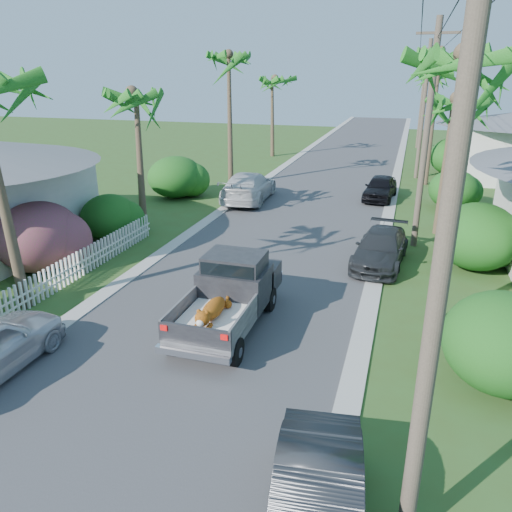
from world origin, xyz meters
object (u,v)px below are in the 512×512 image
(utility_pole_a, at_px, (441,275))
(parked_car_rn, at_px, (316,508))
(palm_r_b, at_px, (454,99))
(utility_pole_d, at_px, (422,98))
(palm_l_b, at_px, (134,93))
(pickup_truck, at_px, (232,291))
(parked_car_lf, at_px, (249,187))
(palm_r_d, at_px, (436,74))
(palm_l_d, at_px, (273,78))
(palm_l_c, at_px, (229,56))
(parked_car_rf, at_px, (380,188))
(utility_pole_b, at_px, (426,137))
(parked_car_rm, at_px, (381,249))
(palm_r_a, at_px, (472,56))
(palm_r_c, at_px, (441,52))
(utility_pole_c, at_px, (423,110))

(utility_pole_a, bearing_deg, parked_car_rn, -161.04)
(palm_r_b, height_order, utility_pole_d, utility_pole_d)
(palm_l_b, bearing_deg, pickup_truck, -47.18)
(pickup_truck, distance_m, parked_car_lf, 14.74)
(palm_r_d, bearing_deg, palm_l_d, -155.22)
(palm_l_b, distance_m, palm_l_c, 10.19)
(parked_car_rf, xyz_separation_m, utility_pole_a, (1.99, -22.92, 3.92))
(palm_l_c, bearing_deg, parked_car_lf, -56.70)
(palm_r_d, xyz_separation_m, utility_pole_b, (-0.90, -27.00, -2.14))
(pickup_truck, bearing_deg, palm_l_c, 109.90)
(parked_car_rm, distance_m, palm_l_c, 17.23)
(pickup_truck, xyz_separation_m, parked_car_rm, (3.89, 6.12, -0.37))
(palm_l_d, bearing_deg, palm_r_d, 24.78)
(palm_r_a, height_order, palm_r_c, palm_r_c)
(palm_r_b, relative_size, utility_pole_b, 0.80)
(palm_r_b, height_order, utility_pole_a, utility_pole_a)
(parked_car_rf, bearing_deg, parked_car_rm, -81.17)
(utility_pole_a, bearing_deg, utility_pole_b, 90.00)
(parked_car_lf, xyz_separation_m, palm_r_b, (10.20, -3.35, 5.13))
(pickup_truck, height_order, palm_r_d, palm_r_d)
(parked_car_rm, bearing_deg, palm_r_a, -60.73)
(palm_r_a, height_order, utility_pole_c, utility_pole_c)
(pickup_truck, relative_size, parked_car_rf, 1.28)
(palm_l_b, bearing_deg, parked_car_rn, -52.71)
(parked_car_lf, distance_m, utility_pole_d, 26.58)
(utility_pole_c, bearing_deg, parked_car_rm, -94.06)
(parked_car_lf, distance_m, palm_l_c, 8.33)
(palm_r_c, bearing_deg, palm_r_b, -87.92)
(pickup_truck, bearing_deg, utility_pole_a, -50.18)
(parked_car_rm, bearing_deg, parked_car_lf, 139.40)
(parked_car_lf, distance_m, palm_l_d, 16.88)
(parked_car_rm, xyz_separation_m, parked_car_lf, (-7.94, 8.05, 0.18))
(palm_r_a, xyz_separation_m, utility_pole_a, (-0.70, -8.00, -2.82))
(parked_car_rm, bearing_deg, utility_pole_a, -79.38)
(parked_car_rn, bearing_deg, palm_r_b, 74.69)
(palm_r_a, distance_m, palm_r_c, 20.01)
(parked_car_rn, relative_size, palm_r_a, 0.47)
(parked_car_rf, relative_size, utility_pole_a, 0.44)
(utility_pole_b, bearing_deg, parked_car_rf, 104.13)
(parked_car_rm, relative_size, utility_pole_c, 0.49)
(palm_r_a, xyz_separation_m, palm_r_c, (-0.10, 20.00, 0.69))
(parked_car_lf, height_order, palm_r_b, palm_r_b)
(palm_l_c, xyz_separation_m, utility_pole_c, (11.60, 6.00, -3.31))
(parked_car_rf, height_order, parked_car_lf, parked_car_lf)
(palm_l_b, relative_size, palm_r_b, 1.03)
(palm_l_b, relative_size, palm_r_d, 0.93)
(parked_car_lf, relative_size, palm_r_a, 0.65)
(palm_l_c, relative_size, utility_pole_b, 1.02)
(parked_car_rf, distance_m, palm_l_c, 12.07)
(palm_l_c, distance_m, palm_l_d, 12.10)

